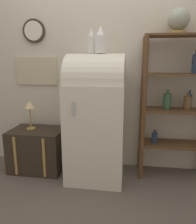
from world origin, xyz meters
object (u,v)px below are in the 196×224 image
(desk_lamp, at_px, (30,108))
(vase_left, at_px, (91,41))
(vase_center, at_px, (101,41))
(refrigerator, at_px, (96,115))
(globe, at_px, (178,20))
(suitcase_trunk, at_px, (38,149))

(desk_lamp, bearing_deg, vase_left, -4.78)
(vase_center, distance_m, desk_lamp, 1.15)
(refrigerator, relative_size, vase_center, 5.10)
(globe, relative_size, desk_lamp, 0.75)
(refrigerator, xyz_separation_m, vase_center, (0.05, -0.01, 0.80))
(suitcase_trunk, height_order, globe, globe)
(suitcase_trunk, relative_size, desk_lamp, 1.79)
(vase_left, bearing_deg, desk_lamp, 175.22)
(refrigerator, bearing_deg, vase_left, -177.70)
(refrigerator, height_order, vase_left, vase_left)
(vase_center, bearing_deg, globe, 12.64)
(globe, distance_m, desk_lamp, 1.92)
(globe, relative_size, vase_left, 1.00)
(refrigerator, xyz_separation_m, globe, (0.84, 0.17, 1.01))
(suitcase_trunk, height_order, vase_left, vase_left)
(globe, distance_m, vase_center, 0.84)
(refrigerator, relative_size, suitcase_trunk, 2.22)
(refrigerator, distance_m, vase_center, 0.80)
(globe, bearing_deg, refrigerator, -168.58)
(vase_left, bearing_deg, refrigerator, 2.30)
(globe, bearing_deg, suitcase_trunk, -175.80)
(refrigerator, height_order, suitcase_trunk, refrigerator)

